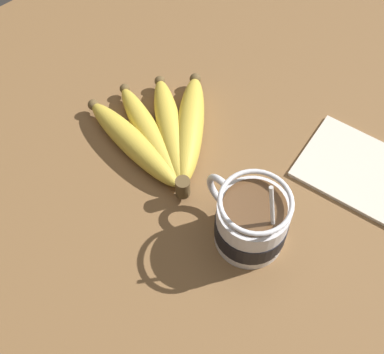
{
  "coord_description": "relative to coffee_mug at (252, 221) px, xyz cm",
  "views": [
    {
      "loc": [
        -24.2,
        25.52,
        66.33
      ],
      "look_at": [
        3.72,
        1.18,
        7.87
      ],
      "focal_mm": 50.0,
      "sensor_mm": 36.0,
      "label": 1
    }
  ],
  "objects": [
    {
      "name": "banana_bunch",
      "position": [
        19.19,
        -1.35,
        -2.34
      ],
      "size": [
        21.76,
        17.84,
        4.2
      ],
      "color": "brown",
      "rests_on": "table"
    },
    {
      "name": "coffee_mug",
      "position": [
        0.0,
        0.0,
        0.0
      ],
      "size": [
        12.74,
        9.1,
        14.59
      ],
      "color": "silver",
      "rests_on": "table"
    },
    {
      "name": "table",
      "position": [
        5.97,
        0.14,
        -6.0
      ],
      "size": [
        108.66,
        108.66,
        3.62
      ],
      "color": "brown",
      "rests_on": "ground"
    },
    {
      "name": "napkin",
      "position": [
        -3.68,
        -18.88,
        -3.89
      ],
      "size": [
        20.11,
        16.38,
        0.6
      ],
      "color": "beige",
      "rests_on": "table"
    }
  ]
}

